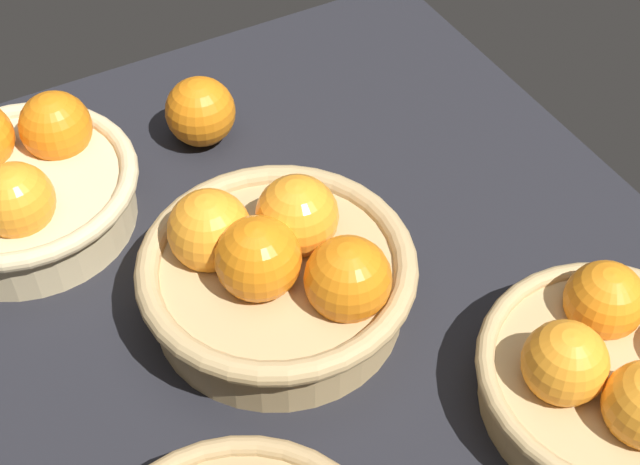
% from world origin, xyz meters
% --- Properties ---
extents(market_tray, '(0.84, 0.72, 0.03)m').
position_xyz_m(market_tray, '(0.00, 0.00, 0.01)').
color(market_tray, black).
rests_on(market_tray, ground).
extents(basket_near_left, '(0.23, 0.23, 0.10)m').
position_xyz_m(basket_near_left, '(-0.22, -0.16, 0.07)').
color(basket_near_left, tan).
rests_on(basket_near_left, market_tray).
extents(basket_far_right, '(0.23, 0.23, 0.11)m').
position_xyz_m(basket_far_right, '(0.23, 0.20, 0.08)').
color(basket_far_right, '#D3BC8C').
rests_on(basket_far_right, market_tray).
extents(basket_center, '(0.25, 0.25, 0.12)m').
position_xyz_m(basket_center, '(0.01, 0.03, 0.08)').
color(basket_center, tan).
rests_on(basket_center, market_tray).
extents(loose_orange_front_gap, '(0.08, 0.08, 0.08)m').
position_xyz_m(loose_orange_front_gap, '(0.25, 0.00, 0.07)').
color(loose_orange_front_gap, orange).
rests_on(loose_orange_front_gap, market_tray).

